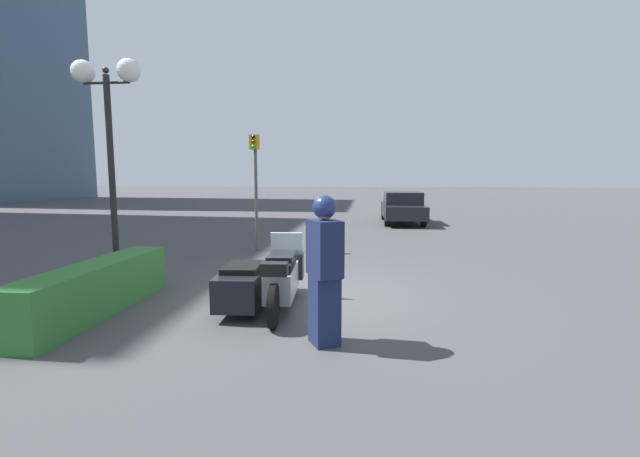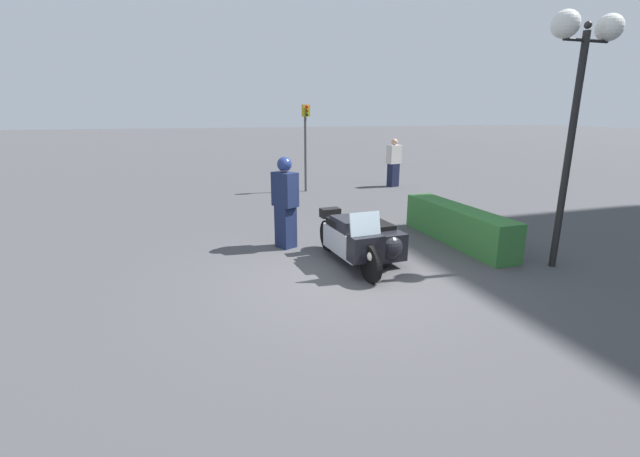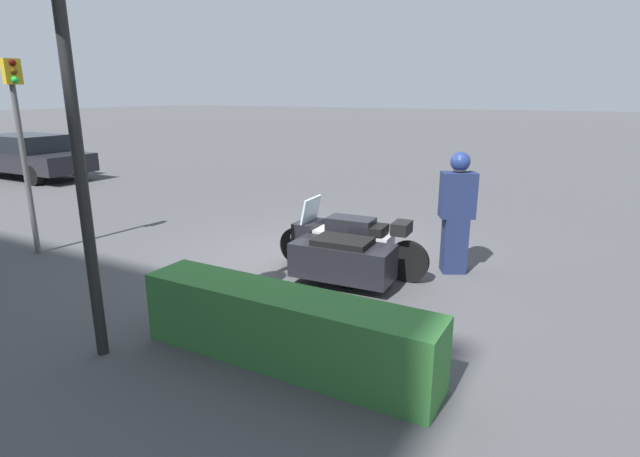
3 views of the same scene
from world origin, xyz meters
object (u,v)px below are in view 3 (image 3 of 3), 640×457
at_px(hedge_bush_curbside, 284,329).
at_px(traffic_light_near, 20,129).
at_px(police_motorcycle, 340,250).
at_px(officer_rider, 457,210).
at_px(parked_car_background, 28,155).

distance_m(hedge_bush_curbside, traffic_light_near, 6.18).
height_order(police_motorcycle, officer_rider, officer_rider).
relative_size(police_motorcycle, traffic_light_near, 0.76).
bearing_deg(hedge_bush_curbside, officer_rider, -102.66).
relative_size(officer_rider, traffic_light_near, 0.58).
xyz_separation_m(officer_rider, traffic_light_near, (6.65, 2.63, 1.16)).
height_order(police_motorcycle, traffic_light_near, traffic_light_near).
height_order(officer_rider, parked_car_background, officer_rider).
height_order(traffic_light_near, parked_car_background, traffic_light_near).
xyz_separation_m(police_motorcycle, parked_car_background, (13.19, -3.30, 0.29)).
height_order(hedge_bush_curbside, parked_car_background, parked_car_background).
distance_m(traffic_light_near, parked_car_background, 9.38).
height_order(police_motorcycle, parked_car_background, parked_car_background).
height_order(hedge_bush_curbside, traffic_light_near, traffic_light_near).
relative_size(police_motorcycle, officer_rider, 1.31).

